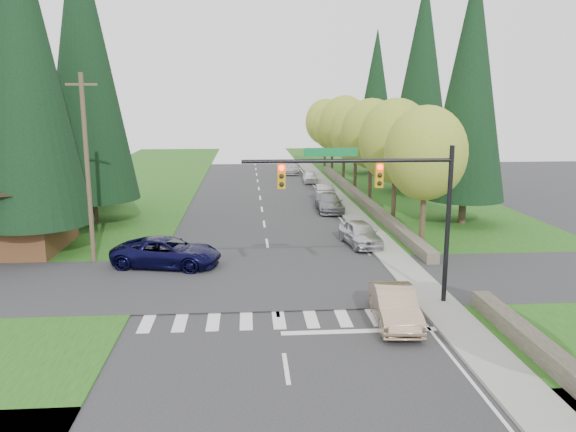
{
  "coord_description": "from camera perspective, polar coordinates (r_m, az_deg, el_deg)",
  "views": [
    {
      "loc": [
        -1.2,
        -17.91,
        8.58
      ],
      "look_at": [
        0.89,
        10.11,
        2.8
      ],
      "focal_mm": 35.0,
      "sensor_mm": 36.0,
      "label": 1
    }
  ],
  "objects": [
    {
      "name": "stone_wall_south",
      "position": [
        19.65,
        27.1,
        -14.5
      ],
      "size": [
        0.7,
        14.0,
        0.7
      ],
      "primitive_type": "cube",
      "color": "#4C4438",
      "rests_on": "ground"
    },
    {
      "name": "ground",
      "position": [
        19.89,
        -0.4,
        -13.92
      ],
      "size": [
        120.0,
        120.0,
        0.0
      ],
      "primitive_type": "plane",
      "color": "#28282B",
      "rests_on": "ground"
    },
    {
      "name": "traffic_signal",
      "position": [
        23.37,
        9.59,
        2.61
      ],
      "size": [
        8.7,
        0.37,
        6.8
      ],
      "color": "black",
      "rests_on": "ground"
    },
    {
      "name": "decid_tree_2",
      "position": [
        47.12,
        8.46,
        8.27
      ],
      "size": [
        5.0,
        5.0,
        8.82
      ],
      "color": "#38281C",
      "rests_on": "ground"
    },
    {
      "name": "brown_building",
      "position": [
        36.1,
        -26.69,
        1.71
      ],
      "size": [
        8.4,
        8.4,
        5.4
      ],
      "color": "#4C2D19",
      "rests_on": "ground"
    },
    {
      "name": "conifer_e_b",
      "position": [
        54.42,
        13.45,
        13.64
      ],
      "size": [
        6.12,
        6.12,
        19.8
      ],
      "color": "#38281C",
      "rests_on": "ground"
    },
    {
      "name": "decid_tree_4",
      "position": [
        60.87,
        5.75,
        9.19
      ],
      "size": [
        5.4,
        5.4,
        9.18
      ],
      "color": "#38281C",
      "rests_on": "ground"
    },
    {
      "name": "suv_navy",
      "position": [
        30.15,
        -12.18,
        -3.64
      ],
      "size": [
        6.06,
        3.75,
        1.57
      ],
      "primitive_type": "imported",
      "rotation": [
        0.0,
        0.0,
        1.35
      ],
      "color": "black",
      "rests_on": "ground"
    },
    {
      "name": "conifer_w_e",
      "position": [
        47.69,
        -20.37,
        12.97
      ],
      "size": [
        5.78,
        5.78,
        18.8
      ],
      "color": "#38281C",
      "rests_on": "ground"
    },
    {
      "name": "parked_car_c",
      "position": [
        48.82,
        3.8,
        2.31
      ],
      "size": [
        1.73,
        4.34,
        1.41
      ],
      "primitive_type": "imported",
      "rotation": [
        0.0,
        0.0,
        -0.06
      ],
      "color": "#B6B7BC",
      "rests_on": "ground"
    },
    {
      "name": "curb_east",
      "position": [
        41.45,
        5.91,
        -0.3
      ],
      "size": [
        0.2,
        80.0,
        0.13
      ],
      "primitive_type": "cube",
      "color": "gray",
      "rests_on": "ground"
    },
    {
      "name": "conifer_w_a",
      "position": [
        34.09,
        -25.33,
        14.27
      ],
      "size": [
        6.12,
        6.12,
        19.8
      ],
      "color": "#38281C",
      "rests_on": "ground"
    },
    {
      "name": "parked_car_e",
      "position": [
        67.33,
        0.37,
        4.86
      ],
      "size": [
        2.3,
        4.71,
        1.32
      ],
      "primitive_type": "imported",
      "rotation": [
        0.0,
        0.0,
        -0.1
      ],
      "color": "#B1B1B6",
      "rests_on": "ground"
    },
    {
      "name": "parked_car_d",
      "position": [
        60.1,
        2.28,
        4.03
      ],
      "size": [
        1.73,
        3.87,
        1.29
      ],
      "primitive_type": "imported",
      "rotation": [
        0.0,
        0.0,
        -0.05
      ],
      "color": "white",
      "rests_on": "ground"
    },
    {
      "name": "conifer_w_c",
      "position": [
        41.43,
        -20.04,
        14.7
      ],
      "size": [
        6.46,
        6.46,
        20.8
      ],
      "color": "#38281C",
      "rests_on": "ground"
    },
    {
      "name": "grass_west",
      "position": [
        40.61,
        -21.05,
        -1.32
      ],
      "size": [
        14.0,
        110.0,
        0.06
      ],
      "primitive_type": "cube",
      "color": "#1D4913",
      "rests_on": "ground"
    },
    {
      "name": "stone_wall_north",
      "position": [
        49.59,
        7.2,
        1.97
      ],
      "size": [
        0.7,
        40.0,
        0.7
      ],
      "primitive_type": "cube",
      "color": "#4C4438",
      "rests_on": "ground"
    },
    {
      "name": "decid_tree_6",
      "position": [
        74.69,
        3.8,
        9.51
      ],
      "size": [
        5.2,
        5.2,
        8.86
      ],
      "color": "#38281C",
      "rests_on": "ground"
    },
    {
      "name": "conifer_e_a",
      "position": [
        40.86,
        18.04,
        12.77
      ],
      "size": [
        5.44,
        5.44,
        17.8
      ],
      "color": "#38281C",
      "rests_on": "ground"
    },
    {
      "name": "sedan_champagne",
      "position": [
        22.57,
        10.78,
        -8.97
      ],
      "size": [
        1.85,
        4.48,
        1.44
      ],
      "primitive_type": "imported",
      "rotation": [
        0.0,
        0.0,
        -0.08
      ],
      "color": "tan",
      "rests_on": "ground"
    },
    {
      "name": "decid_tree_3",
      "position": [
        54.0,
        6.92,
        8.44
      ],
      "size": [
        5.0,
        5.0,
        8.55
      ],
      "color": "#38281C",
      "rests_on": "ground"
    },
    {
      "name": "decid_tree_1",
      "position": [
        40.4,
        10.91,
        7.46
      ],
      "size": [
        5.2,
        5.2,
        8.8
      ],
      "color": "#38281C",
      "rests_on": "ground"
    },
    {
      "name": "parked_car_a",
      "position": [
        34.11,
        7.36,
        -1.76
      ],
      "size": [
        2.3,
        4.53,
        1.48
      ],
      "primitive_type": "imported",
      "rotation": [
        0.0,
        0.0,
        0.13
      ],
      "color": "silver",
      "rests_on": "ground"
    },
    {
      "name": "sidewalk_east",
      "position": [
        41.6,
        7.06,
        -0.28
      ],
      "size": [
        1.8,
        80.0,
        0.13
      ],
      "primitive_type": "cube",
      "color": "gray",
      "rests_on": "ground"
    },
    {
      "name": "parked_car_b",
      "position": [
        44.4,
        4.22,
        1.37
      ],
      "size": [
        2.06,
        4.88,
        1.41
      ],
      "primitive_type": "imported",
      "rotation": [
        0.0,
        0.0,
        -0.02
      ],
      "color": "gray",
      "rests_on": "ground"
    },
    {
      "name": "decid_tree_0",
      "position": [
        33.69,
        13.82,
        6.21
      ],
      "size": [
        4.8,
        4.8,
        8.37
      ],
      "color": "#38281C",
      "rests_on": "ground"
    },
    {
      "name": "conifer_e_c",
      "position": [
        67.64,
        8.92,
        12.08
      ],
      "size": [
        5.1,
        5.1,
        16.8
      ],
      "color": "#38281C",
      "rests_on": "ground"
    },
    {
      "name": "decid_tree_5",
      "position": [
        67.77,
        4.54,
        9.01
      ],
      "size": [
        4.8,
        4.8,
        8.3
      ],
      "color": "#38281C",
      "rests_on": "ground"
    },
    {
      "name": "grass_east",
      "position": [
        41.37,
        15.92,
        -0.76
      ],
      "size": [
        14.0,
        110.0,
        0.06
      ],
      "primitive_type": "cube",
      "color": "#1D4913",
      "rests_on": "ground"
    },
    {
      "name": "cross_street",
      "position": [
        27.32,
        -1.54,
        -6.69
      ],
      "size": [
        120.0,
        8.0,
        0.1
      ],
      "primitive_type": "cube",
      "color": "#28282B",
      "rests_on": "ground"
    },
    {
      "name": "utility_pole",
      "position": [
        31.23,
        -19.71,
        4.62
      ],
      "size": [
        1.6,
        0.24,
        10.0
      ],
      "color": "#473828",
      "rests_on": "ground"
    }
  ]
}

